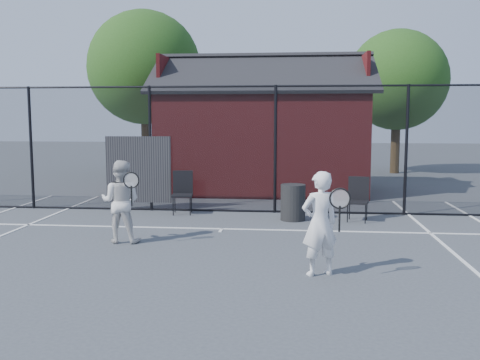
# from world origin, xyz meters

# --- Properties ---
(ground) EXTENTS (80.00, 80.00, 0.00)m
(ground) POSITION_xyz_m (0.00, 0.00, 0.00)
(ground) COLOR #41454A
(ground) RESTS_ON ground
(court_lines) EXTENTS (11.02, 18.00, 0.01)m
(court_lines) POSITION_xyz_m (0.00, -1.32, 0.01)
(court_lines) COLOR white
(court_lines) RESTS_ON ground
(fence) EXTENTS (22.04, 3.00, 3.00)m
(fence) POSITION_xyz_m (-0.30, 5.00, 1.45)
(fence) COLOR black
(fence) RESTS_ON ground
(clubhouse) EXTENTS (6.50, 4.36, 4.19)m
(clubhouse) POSITION_xyz_m (0.50, 9.00, 1.61)
(clubhouse) COLOR maroon
(clubhouse) RESTS_ON ground
(tree_left) EXTENTS (4.48, 4.48, 6.44)m
(tree_left) POSITION_xyz_m (-4.50, 13.50, 4.19)
(tree_left) COLOR black
(tree_left) RESTS_ON ground
(tree_right) EXTENTS (3.97, 3.97, 5.70)m
(tree_right) POSITION_xyz_m (5.50, 14.50, 3.71)
(tree_right) COLOR black
(tree_right) RESTS_ON ground
(player_front) EXTENTS (0.72, 0.59, 1.51)m
(player_front) POSITION_xyz_m (1.81, 0.00, 0.76)
(player_front) COLOR white
(player_front) RESTS_ON ground
(player_back) EXTENTS (0.81, 0.60, 1.49)m
(player_back) POSITION_xyz_m (-1.67, 1.70, 0.75)
(player_back) COLOR silver
(player_back) RESTS_ON ground
(chair_left) EXTENTS (0.52, 0.54, 0.98)m
(chair_left) POSITION_xyz_m (-1.15, 4.60, 0.49)
(chair_left) COLOR black
(chair_left) RESTS_ON ground
(chair_right) EXTENTS (0.54, 0.55, 0.94)m
(chair_right) POSITION_xyz_m (2.82, 4.10, 0.47)
(chair_right) COLOR black
(chair_right) RESTS_ON ground
(waste_bin) EXTENTS (0.60, 0.60, 0.79)m
(waste_bin) POSITION_xyz_m (1.43, 4.10, 0.40)
(waste_bin) COLOR black
(waste_bin) RESTS_ON ground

